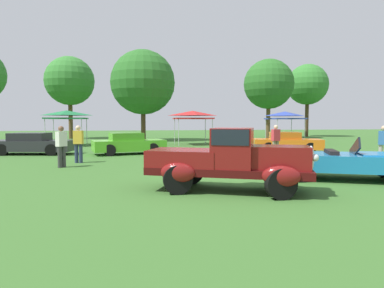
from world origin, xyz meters
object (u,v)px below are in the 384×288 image
neighbor_convertible (350,162)px  show_car_charcoal (32,144)px  spectator_by_row (276,140)px  spectator_between_cars (61,145)px  spectator_far_side (78,143)px  show_car_lime (129,144)px  show_car_orange (287,142)px  canopy_tent_left_field (67,114)px  canopy_tent_right_field (285,115)px  feature_pickup_truck (230,159)px  spectator_near_truck (383,143)px  canopy_tent_center_field (193,114)px

neighbor_convertible → show_car_charcoal: 16.32m
neighbor_convertible → spectator_by_row: 6.73m
spectator_between_cars → spectator_by_row: bearing=12.0°
spectator_between_cars → spectator_far_side: same height
show_car_lime → spectator_between_cars: bearing=-116.5°
spectator_by_row → show_car_orange: bearing=54.5°
spectator_between_cars → canopy_tent_left_field: (-2.23, 12.63, 1.51)m
show_car_orange → spectator_far_side: bearing=-163.9°
neighbor_convertible → spectator_far_side: 11.08m
canopy_tent_right_field → show_car_charcoal: bearing=-159.7°
feature_pickup_truck → show_car_orange: 12.26m
show_car_lime → neighbor_convertible: bearing=-53.5°
spectator_near_truck → spectator_far_side: size_ratio=1.00×
canopy_tent_left_field → canopy_tent_right_field: same height
canopy_tent_left_field → spectator_far_side: bearing=-76.7°
neighbor_convertible → spectator_near_truck: size_ratio=2.87×
show_car_lime → spectator_far_side: size_ratio=2.54×
spectator_near_truck → canopy_tent_right_field: (1.99, 14.01, 1.51)m
spectator_near_truck → spectator_far_side: same height
show_car_lime → show_car_orange: bearing=-2.3°
feature_pickup_truck → show_car_charcoal: bearing=125.9°
show_car_charcoal → spectator_far_side: 5.51m
show_car_lime → canopy_tent_left_field: 9.08m
canopy_tent_center_field → show_car_orange: bearing=-58.0°
spectator_between_cars → show_car_charcoal: bearing=115.5°
spectator_near_truck → spectator_by_row: bearing=134.5°
spectator_near_truck → spectator_by_row: same height
feature_pickup_truck → show_car_lime: size_ratio=1.05×
show_car_lime → spectator_near_truck: bearing=-30.5°
show_car_orange → spectator_by_row: 3.23m
feature_pickup_truck → canopy_tent_center_field: 17.82m
feature_pickup_truck → spectator_between_cars: feature_pickup_truck is taller
canopy_tent_center_field → canopy_tent_right_field: (8.12, 0.61, -0.00)m
show_car_charcoal → spectator_between_cars: size_ratio=2.77×
canopy_tent_right_field → canopy_tent_center_field: bearing=-175.7°
show_car_charcoal → show_car_lime: (5.37, -0.72, -0.00)m
spectator_by_row → show_car_lime: bearing=158.5°
spectator_by_row → canopy_tent_right_field: (5.42, 10.51, 1.51)m
show_car_orange → spectator_far_side: spectator_far_side is taller
show_car_orange → spectator_near_truck: 6.31m
feature_pickup_truck → neighbor_convertible: 4.40m
neighbor_convertible → show_car_orange: bearing=76.2°
neighbor_convertible → feature_pickup_truck: bearing=-166.6°
spectator_far_side → canopy_tent_left_field: (-2.66, 11.21, 1.51)m
spectator_between_cars → spectator_far_side: size_ratio=1.00×
spectator_near_truck → spectator_far_side: bearing=168.2°
canopy_tent_right_field → spectator_by_row: bearing=-117.3°
spectator_far_side → spectator_between_cars: bearing=-106.8°
spectator_near_truck → canopy_tent_right_field: canopy_tent_right_field is taller
show_car_orange → canopy_tent_center_field: (-4.56, 7.29, 1.82)m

